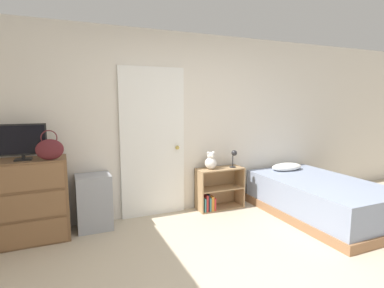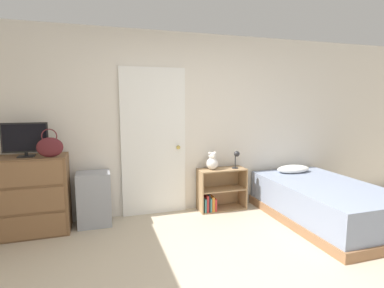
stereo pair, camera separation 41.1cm
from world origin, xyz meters
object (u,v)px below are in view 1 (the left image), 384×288
(bed, at_px, (320,198))
(teddy_bear, at_px, (211,161))
(bookshelf, at_px, (216,191))
(desk_lamp, at_px, (234,155))
(dresser, at_px, (28,201))
(tv, at_px, (22,141))
(handbag, at_px, (50,149))
(storage_bin, at_px, (94,202))

(bed, bearing_deg, teddy_bear, 147.59)
(bookshelf, height_order, desk_lamp, desk_lamp)
(dresser, distance_m, tv, 0.69)
(handbag, height_order, storage_bin, handbag)
(bookshelf, bearing_deg, handbag, -174.20)
(handbag, bearing_deg, bookshelf, 5.80)
(desk_lamp, bearing_deg, teddy_bear, 173.94)
(dresser, xyz_separation_m, bed, (3.67, -0.75, -0.22))
(tv, bearing_deg, handbag, -23.04)
(tv, distance_m, bookshelf, 2.64)
(dresser, height_order, handbag, handbag)
(handbag, xyz_separation_m, desk_lamp, (2.47, 0.17, -0.28))
(desk_lamp, xyz_separation_m, bed, (0.93, -0.78, -0.54))
(teddy_bear, bearing_deg, bed, -32.41)
(dresser, xyz_separation_m, bookshelf, (2.47, 0.09, -0.21))
(storage_bin, relative_size, desk_lamp, 2.66)
(bookshelf, xyz_separation_m, teddy_bear, (-0.10, -0.01, 0.46))
(teddy_bear, height_order, desk_lamp, same)
(handbag, bearing_deg, tv, 156.96)
(tv, bearing_deg, storage_bin, 5.59)
(teddy_bear, bearing_deg, tv, -177.66)
(bookshelf, bearing_deg, teddy_bear, -174.21)
(teddy_bear, bearing_deg, dresser, -178.14)
(tv, height_order, handbag, tv)
(tv, xyz_separation_m, handbag, (0.27, -0.12, -0.09))
(storage_bin, bearing_deg, bed, -15.15)
(dresser, bearing_deg, desk_lamp, 0.80)
(handbag, relative_size, storage_bin, 0.48)
(tv, xyz_separation_m, desk_lamp, (2.74, 0.06, -0.36))
(storage_bin, bearing_deg, bookshelf, 1.19)
(teddy_bear, distance_m, bed, 1.61)
(bookshelf, height_order, bed, bed)
(dresser, relative_size, tv, 1.92)
(bookshelf, relative_size, teddy_bear, 2.69)
(bookshelf, bearing_deg, dresser, -177.97)
(tv, bearing_deg, dresser, 71.41)
(bookshelf, distance_m, bed, 1.46)
(dresser, height_order, desk_lamp, dresser)
(desk_lamp, bearing_deg, bookshelf, 169.40)
(desk_lamp, bearing_deg, storage_bin, 179.63)
(dresser, distance_m, desk_lamp, 2.76)
(storage_bin, bearing_deg, desk_lamp, -0.37)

